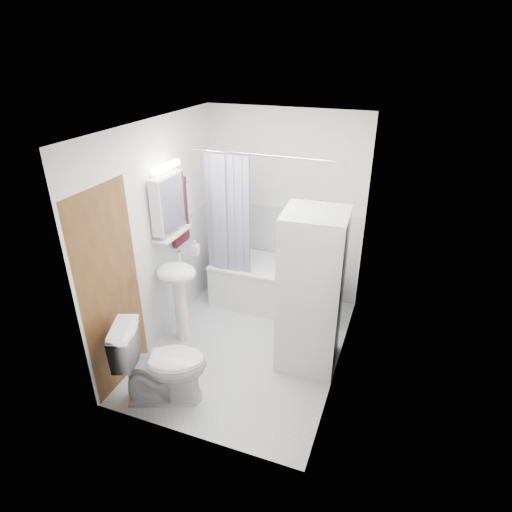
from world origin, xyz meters
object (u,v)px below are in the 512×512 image
(sink, at_px, (178,285))
(washer_dryer, at_px, (311,292))
(bathtub, at_px, (272,283))
(toilet, at_px, (162,363))

(sink, height_order, washer_dryer, washer_dryer)
(bathtub, distance_m, toilet, 1.95)
(bathtub, bearing_deg, toilet, -102.80)
(bathtub, distance_m, sink, 1.33)
(sink, relative_size, washer_dryer, 0.62)
(sink, relative_size, toilet, 1.26)
(toilet, bearing_deg, bathtub, -33.76)
(washer_dryer, xyz_separation_m, toilet, (-1.13, -1.00, -0.44))
(bathtub, height_order, sink, sink)
(bathtub, relative_size, toilet, 1.80)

